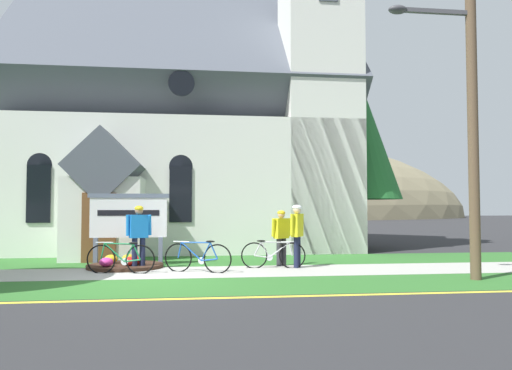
{
  "coord_description": "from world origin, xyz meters",
  "views": [
    {
      "loc": [
        1.18,
        -11.06,
        1.68
      ],
      "look_at": [
        2.94,
        3.24,
        2.33
      ],
      "focal_mm": 33.86,
      "sensor_mm": 36.0,
      "label": 1
    }
  ],
  "objects_px": {
    "cyclist_in_orange_jersey": "(139,232)",
    "utility_pole": "(468,74)",
    "church_sign": "(129,218)",
    "roadside_conifer": "(352,127)",
    "bicycle_blue": "(273,255)",
    "cyclist_in_red_jersey": "(297,231)",
    "cyclist_in_white_jersey": "(281,234)",
    "bicycle_orange": "(198,257)",
    "bicycle_green": "(121,258)"
  },
  "relations": [
    {
      "from": "utility_pole",
      "to": "bicycle_orange",
      "type": "bearing_deg",
      "value": 162.36
    },
    {
      "from": "bicycle_orange",
      "to": "cyclist_in_white_jersey",
      "type": "bearing_deg",
      "value": 24.61
    },
    {
      "from": "cyclist_in_orange_jersey",
      "to": "roadside_conifer",
      "type": "relative_size",
      "value": 0.22
    },
    {
      "from": "bicycle_orange",
      "to": "cyclist_in_orange_jersey",
      "type": "height_order",
      "value": "cyclist_in_orange_jersey"
    },
    {
      "from": "cyclist_in_orange_jersey",
      "to": "utility_pole",
      "type": "height_order",
      "value": "utility_pole"
    },
    {
      "from": "bicycle_green",
      "to": "cyclist_in_orange_jersey",
      "type": "bearing_deg",
      "value": 65.67
    },
    {
      "from": "church_sign",
      "to": "bicycle_green",
      "type": "bearing_deg",
      "value": -88.17
    },
    {
      "from": "church_sign",
      "to": "roadside_conifer",
      "type": "xyz_separation_m",
      "value": [
        8.19,
        4.68,
        3.55
      ]
    },
    {
      "from": "cyclist_in_orange_jersey",
      "to": "cyclist_in_white_jersey",
      "type": "xyz_separation_m",
      "value": [
        3.93,
        0.29,
        -0.1
      ]
    },
    {
      "from": "bicycle_blue",
      "to": "bicycle_green",
      "type": "height_order",
      "value": "bicycle_green"
    },
    {
      "from": "roadside_conifer",
      "to": "church_sign",
      "type": "bearing_deg",
      "value": -150.23
    },
    {
      "from": "church_sign",
      "to": "bicycle_blue",
      "type": "relative_size",
      "value": 1.3
    },
    {
      "from": "cyclist_in_orange_jersey",
      "to": "cyclist_in_red_jersey",
      "type": "relative_size",
      "value": 0.99
    },
    {
      "from": "cyclist_in_orange_jersey",
      "to": "utility_pole",
      "type": "distance_m",
      "value": 9.12
    },
    {
      "from": "cyclist_in_red_jersey",
      "to": "bicycle_orange",
      "type": "bearing_deg",
      "value": -167.44
    },
    {
      "from": "bicycle_orange",
      "to": "utility_pole",
      "type": "relative_size",
      "value": 0.2
    },
    {
      "from": "utility_pole",
      "to": "roadside_conifer",
      "type": "bearing_deg",
      "value": 90.25
    },
    {
      "from": "church_sign",
      "to": "cyclist_in_orange_jersey",
      "type": "height_order",
      "value": "church_sign"
    },
    {
      "from": "utility_pole",
      "to": "bicycle_blue",
      "type": "bearing_deg",
      "value": 148.32
    },
    {
      "from": "bicycle_orange",
      "to": "utility_pole",
      "type": "distance_m",
      "value": 7.89
    },
    {
      "from": "bicycle_orange",
      "to": "cyclist_in_orange_jersey",
      "type": "xyz_separation_m",
      "value": [
        -1.58,
        0.79,
        0.62
      ]
    },
    {
      "from": "bicycle_orange",
      "to": "bicycle_green",
      "type": "distance_m",
      "value": 1.92
    },
    {
      "from": "bicycle_orange",
      "to": "cyclist_in_white_jersey",
      "type": "height_order",
      "value": "cyclist_in_white_jersey"
    },
    {
      "from": "bicycle_blue",
      "to": "cyclist_in_orange_jersey",
      "type": "height_order",
      "value": "cyclist_in_orange_jersey"
    },
    {
      "from": "church_sign",
      "to": "bicycle_orange",
      "type": "bearing_deg",
      "value": -41.51
    },
    {
      "from": "bicycle_green",
      "to": "utility_pole",
      "type": "height_order",
      "value": "utility_pole"
    },
    {
      "from": "bicycle_blue",
      "to": "cyclist_in_red_jersey",
      "type": "xyz_separation_m",
      "value": [
        0.67,
        -0.01,
        0.65
      ]
    },
    {
      "from": "bicycle_blue",
      "to": "cyclist_in_orange_jersey",
      "type": "bearing_deg",
      "value": 177.27
    },
    {
      "from": "cyclist_in_red_jersey",
      "to": "roadside_conifer",
      "type": "relative_size",
      "value": 0.22
    },
    {
      "from": "bicycle_orange",
      "to": "bicycle_green",
      "type": "xyz_separation_m",
      "value": [
        -1.92,
        0.03,
        -0.01
      ]
    },
    {
      "from": "bicycle_green",
      "to": "cyclist_in_white_jersey",
      "type": "height_order",
      "value": "cyclist_in_white_jersey"
    },
    {
      "from": "bicycle_blue",
      "to": "cyclist_in_orange_jersey",
      "type": "relative_size",
      "value": 1.03
    },
    {
      "from": "roadside_conifer",
      "to": "cyclist_in_orange_jersey",
      "type": "bearing_deg",
      "value": -144.06
    },
    {
      "from": "utility_pole",
      "to": "roadside_conifer",
      "type": "relative_size",
      "value": 1.1
    },
    {
      "from": "roadside_conifer",
      "to": "utility_pole",
      "type": "bearing_deg",
      "value": -89.75
    },
    {
      "from": "bicycle_blue",
      "to": "cyclist_in_orange_jersey",
      "type": "distance_m",
      "value": 3.67
    },
    {
      "from": "cyclist_in_white_jersey",
      "to": "cyclist_in_orange_jersey",
      "type": "bearing_deg",
      "value": -175.75
    },
    {
      "from": "church_sign",
      "to": "cyclist_in_orange_jersey",
      "type": "bearing_deg",
      "value": -67.52
    },
    {
      "from": "cyclist_in_white_jersey",
      "to": "utility_pole",
      "type": "height_order",
      "value": "utility_pole"
    },
    {
      "from": "church_sign",
      "to": "bicycle_green",
      "type": "distance_m",
      "value": 1.98
    },
    {
      "from": "bicycle_green",
      "to": "cyclist_in_orange_jersey",
      "type": "relative_size",
      "value": 1.01
    },
    {
      "from": "church_sign",
      "to": "cyclist_in_white_jersey",
      "type": "height_order",
      "value": "church_sign"
    },
    {
      "from": "bicycle_green",
      "to": "roadside_conifer",
      "type": "height_order",
      "value": "roadside_conifer"
    },
    {
      "from": "bicycle_orange",
      "to": "cyclist_in_red_jersey",
      "type": "height_order",
      "value": "cyclist_in_red_jersey"
    },
    {
      "from": "cyclist_in_white_jersey",
      "to": "utility_pole",
      "type": "relative_size",
      "value": 0.18
    },
    {
      "from": "church_sign",
      "to": "roadside_conifer",
      "type": "height_order",
      "value": "roadside_conifer"
    },
    {
      "from": "cyclist_in_orange_jersey",
      "to": "church_sign",
      "type": "bearing_deg",
      "value": 112.48
    },
    {
      "from": "cyclist_in_white_jersey",
      "to": "roadside_conifer",
      "type": "height_order",
      "value": "roadside_conifer"
    },
    {
      "from": "bicycle_blue",
      "to": "cyclist_in_white_jersey",
      "type": "distance_m",
      "value": 0.78
    },
    {
      "from": "bicycle_blue",
      "to": "roadside_conifer",
      "type": "distance_m",
      "value": 8.48
    }
  ]
}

